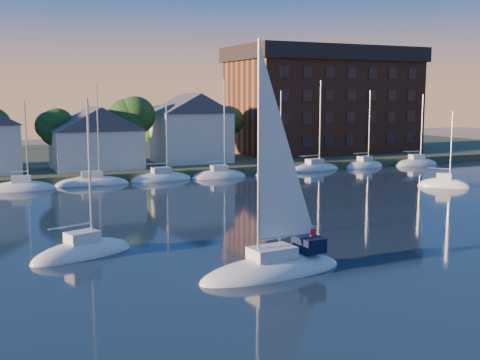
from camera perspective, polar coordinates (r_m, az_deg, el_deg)
ground at (r=32.85m, az=19.16°, el=-11.09°), size 260.00×260.00×0.00m
shoreline_land at (r=100.10m, az=-12.09°, el=1.83°), size 160.00×50.00×2.00m
wooden_dock at (r=77.98m, az=-8.32°, el=0.20°), size 120.00×3.00×1.00m
clubhouse_centre at (r=80.86m, az=-13.50°, el=4.00°), size 11.55×8.40×8.08m
clubhouse_east at (r=86.56m, az=-4.64°, el=5.02°), size 10.50×8.40×9.80m
condo_block at (r=103.46m, az=7.91°, el=7.56°), size 31.00×17.00×17.40m
tree_line at (r=88.46m, az=-9.22°, el=5.77°), size 93.40×5.40×8.90m
moored_fleet at (r=75.13m, az=-7.67°, el=-0.01°), size 87.50×2.40×12.05m
hero_sailboat at (r=36.05m, az=3.25°, el=-7.92°), size 9.74×3.81×14.75m
drifting_sailboat_left at (r=41.29m, az=-14.68°, el=-6.85°), size 7.69×4.70×11.45m
drifting_sailboat_right at (r=73.25m, az=18.77°, el=-0.57°), size 5.40×5.80×9.80m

